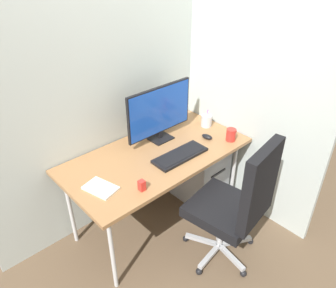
{
  "coord_description": "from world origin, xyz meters",
  "views": [
    {
      "loc": [
        -1.37,
        -1.62,
        2.13
      ],
      "look_at": [
        0.05,
        -0.08,
        0.82
      ],
      "focal_mm": 34.64,
      "sensor_mm": 36.0,
      "label": 1
    }
  ],
  "objects_px": {
    "filing_cabinet": "(198,171)",
    "monitor": "(160,112)",
    "pen_holder": "(206,121)",
    "desk_clamp_accessory": "(142,185)",
    "office_chair": "(238,203)",
    "keyboard": "(180,155)",
    "mouse": "(207,137)",
    "notebook": "(101,188)",
    "coffee_mug": "(231,135)"
  },
  "relations": [
    {
      "from": "mouse",
      "to": "pen_holder",
      "type": "bearing_deg",
      "value": 35.56
    },
    {
      "from": "monitor",
      "to": "desk_clamp_accessory",
      "type": "relative_size",
      "value": 8.38
    },
    {
      "from": "keyboard",
      "to": "desk_clamp_accessory",
      "type": "relative_size",
      "value": 6.03
    },
    {
      "from": "monitor",
      "to": "mouse",
      "type": "bearing_deg",
      "value": -42.66
    },
    {
      "from": "monitor",
      "to": "pen_holder",
      "type": "bearing_deg",
      "value": -13.99
    },
    {
      "from": "pen_holder",
      "to": "notebook",
      "type": "relative_size",
      "value": 0.7
    },
    {
      "from": "office_chair",
      "to": "mouse",
      "type": "distance_m",
      "value": 0.68
    },
    {
      "from": "filing_cabinet",
      "to": "monitor",
      "type": "relative_size",
      "value": 0.87
    },
    {
      "from": "mouse",
      "to": "pen_holder",
      "type": "relative_size",
      "value": 0.63
    },
    {
      "from": "office_chair",
      "to": "coffee_mug",
      "type": "height_order",
      "value": "office_chair"
    },
    {
      "from": "coffee_mug",
      "to": "monitor",
      "type": "bearing_deg",
      "value": 134.99
    },
    {
      "from": "office_chair",
      "to": "keyboard",
      "type": "height_order",
      "value": "office_chair"
    },
    {
      "from": "keyboard",
      "to": "filing_cabinet",
      "type": "bearing_deg",
      "value": 21.82
    },
    {
      "from": "notebook",
      "to": "filing_cabinet",
      "type": "bearing_deg",
      "value": -10.42
    },
    {
      "from": "mouse",
      "to": "coffee_mug",
      "type": "xyz_separation_m",
      "value": [
        0.13,
        -0.15,
        0.03
      ]
    },
    {
      "from": "mouse",
      "to": "pen_holder",
      "type": "distance_m",
      "value": 0.23
    },
    {
      "from": "mouse",
      "to": "coffee_mug",
      "type": "bearing_deg",
      "value": -57.54
    },
    {
      "from": "office_chair",
      "to": "monitor",
      "type": "relative_size",
      "value": 1.7
    },
    {
      "from": "office_chair",
      "to": "notebook",
      "type": "distance_m",
      "value": 0.96
    },
    {
      "from": "filing_cabinet",
      "to": "monitor",
      "type": "height_order",
      "value": "monitor"
    },
    {
      "from": "office_chair",
      "to": "coffee_mug",
      "type": "bearing_deg",
      "value": 44.33
    },
    {
      "from": "mouse",
      "to": "desk_clamp_accessory",
      "type": "relative_size",
      "value": 1.31
    },
    {
      "from": "monitor",
      "to": "coffee_mug",
      "type": "distance_m",
      "value": 0.62
    },
    {
      "from": "desk_clamp_accessory",
      "to": "filing_cabinet",
      "type": "bearing_deg",
      "value": 17.46
    },
    {
      "from": "office_chair",
      "to": "notebook",
      "type": "relative_size",
      "value": 4.87
    },
    {
      "from": "office_chair",
      "to": "keyboard",
      "type": "distance_m",
      "value": 0.56
    },
    {
      "from": "desk_clamp_accessory",
      "to": "mouse",
      "type": "bearing_deg",
      "value": 10.43
    },
    {
      "from": "monitor",
      "to": "keyboard",
      "type": "distance_m",
      "value": 0.4
    },
    {
      "from": "pen_holder",
      "to": "desk_clamp_accessory",
      "type": "xyz_separation_m",
      "value": [
        -0.99,
        -0.31,
        -0.02
      ]
    },
    {
      "from": "notebook",
      "to": "desk_clamp_accessory",
      "type": "xyz_separation_m",
      "value": [
        0.2,
        -0.2,
        0.03
      ]
    },
    {
      "from": "keyboard",
      "to": "coffee_mug",
      "type": "bearing_deg",
      "value": -12.71
    },
    {
      "from": "notebook",
      "to": "desk_clamp_accessory",
      "type": "distance_m",
      "value": 0.28
    },
    {
      "from": "office_chair",
      "to": "keyboard",
      "type": "relative_size",
      "value": 2.37
    },
    {
      "from": "filing_cabinet",
      "to": "desk_clamp_accessory",
      "type": "xyz_separation_m",
      "value": [
        -0.88,
        -0.28,
        0.48
      ]
    },
    {
      "from": "monitor",
      "to": "notebook",
      "type": "distance_m",
      "value": 0.8
    },
    {
      "from": "keyboard",
      "to": "mouse",
      "type": "relative_size",
      "value": 4.61
    },
    {
      "from": "office_chair",
      "to": "pen_holder",
      "type": "distance_m",
      "value": 0.9
    },
    {
      "from": "filing_cabinet",
      "to": "office_chair",
      "type": "bearing_deg",
      "value": -117.71
    },
    {
      "from": "office_chair",
      "to": "desk_clamp_accessory",
      "type": "distance_m",
      "value": 0.69
    },
    {
      "from": "pen_holder",
      "to": "desk_clamp_accessory",
      "type": "height_order",
      "value": "pen_holder"
    },
    {
      "from": "pen_holder",
      "to": "notebook",
      "type": "distance_m",
      "value": 1.19
    },
    {
      "from": "filing_cabinet",
      "to": "coffee_mug",
      "type": "bearing_deg",
      "value": -76.11
    },
    {
      "from": "coffee_mug",
      "to": "keyboard",
      "type": "bearing_deg",
      "value": 167.29
    },
    {
      "from": "monitor",
      "to": "notebook",
      "type": "height_order",
      "value": "monitor"
    },
    {
      "from": "mouse",
      "to": "notebook",
      "type": "relative_size",
      "value": 0.45
    },
    {
      "from": "keyboard",
      "to": "notebook",
      "type": "distance_m",
      "value": 0.67
    },
    {
      "from": "keyboard",
      "to": "coffee_mug",
      "type": "xyz_separation_m",
      "value": [
        0.48,
        -0.11,
        0.04
      ]
    },
    {
      "from": "office_chair",
      "to": "keyboard",
      "type": "bearing_deg",
      "value": 94.96
    },
    {
      "from": "office_chair",
      "to": "monitor",
      "type": "xyz_separation_m",
      "value": [
        0.02,
        0.85,
        0.4
      ]
    },
    {
      "from": "notebook",
      "to": "desk_clamp_accessory",
      "type": "bearing_deg",
      "value": -59.28
    }
  ]
}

